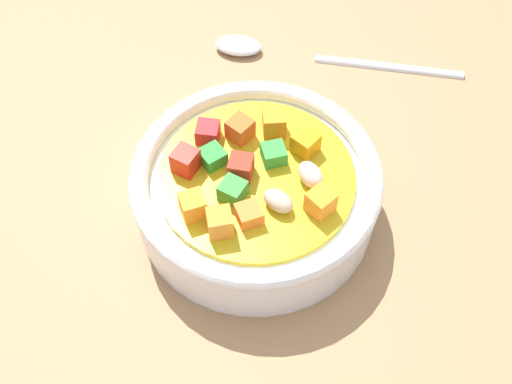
{
  "coord_description": "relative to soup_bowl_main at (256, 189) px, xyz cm",
  "views": [
    {
      "loc": [
        26.15,
        3.33,
        39.75
      ],
      "look_at": [
        0.0,
        0.0,
        2.22
      ],
      "focal_mm": 47.53,
      "sensor_mm": 36.0,
      "label": 1
    }
  ],
  "objects": [
    {
      "name": "soup_bowl_main",
      "position": [
        0.0,
        0.0,
        0.0
      ],
      "size": [
        16.69,
        16.69,
        5.82
      ],
      "color": "white",
      "rests_on": "ground_plane"
    },
    {
      "name": "spoon",
      "position": [
        -15.63,
        2.01,
        -2.13
      ],
      "size": [
        2.45,
        20.68,
        1.06
      ],
      "rotation": [
        0.0,
        0.0,
        4.67
      ],
      "color": "silver",
      "rests_on": "ground_plane"
    },
    {
      "name": "ground_plane",
      "position": [
        -0.01,
        0.01,
        -3.6
      ],
      "size": [
        140.0,
        140.0,
        2.0
      ],
      "primitive_type": "cube",
      "color": "#9E754F"
    }
  ]
}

